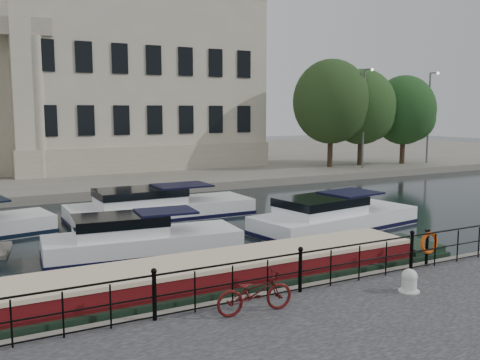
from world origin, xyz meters
name	(u,v)px	position (x,y,z in m)	size (l,w,h in m)	color
ground_plane	(257,287)	(0.00, 0.00, 0.00)	(160.00, 160.00, 0.00)	black
far_bank	(48,164)	(0.00, 39.00, 0.28)	(120.00, 42.00, 0.55)	#6B665B
railing	(300,268)	(0.00, -2.25, 1.20)	(24.14, 0.14, 1.22)	black
civic_building	(40,89)	(-1.00, 34.71, 7.04)	(53.55, 31.84, 16.85)	#ADA38C
lamp_posts	(398,116)	(26.00, 20.70, 4.80)	(8.24, 1.55, 8.07)	#59595B
bicycle	(255,292)	(-1.78, -2.95, 1.05)	(0.67, 1.91, 1.01)	#490D0D
mooring_bollard	(409,281)	(2.54, -3.60, 0.84)	(0.55, 0.55, 0.62)	silver
life_ring_post	(429,243)	(4.80, -2.17, 1.26)	(0.69, 0.19, 1.13)	black
narrowboat	(204,289)	(-1.92, -0.39, 0.37)	(16.96, 2.32, 1.61)	black
cabin_cruisers	(161,224)	(0.01, 8.36, 0.37)	(23.31, 9.62, 1.99)	white
trees	(363,108)	(23.29, 22.02, 5.45)	(13.38, 6.78, 8.96)	black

